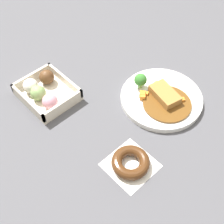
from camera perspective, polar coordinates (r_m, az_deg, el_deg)
ground_plane at (r=0.96m, az=3.22°, el=2.58°), size 1.60×1.60×0.00m
curry_plate at (r=0.95m, az=9.25°, el=2.72°), size 0.25×0.25×0.07m
donut_box at (r=0.97m, az=-12.62°, el=3.79°), size 0.17×0.15×0.06m
chocolate_ring_donut at (r=0.81m, az=3.54°, el=-9.51°), size 0.12×0.12×0.03m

